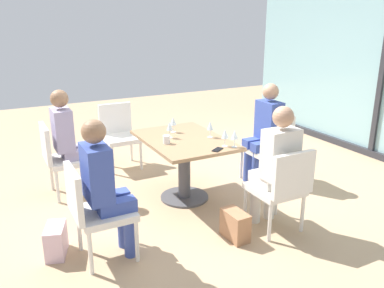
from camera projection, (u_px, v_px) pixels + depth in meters
name	position (u px, v px, depth m)	size (l,w,h in m)	color
ground_plane	(184.00, 198.00, 4.73)	(12.00, 12.00, 0.00)	tan
window_wall_backdrop	(383.00, 76.00, 5.76)	(5.54, 0.10, 2.70)	#8CB7BC
dining_table_main	(184.00, 155.00, 4.56)	(1.21, 0.85, 0.73)	#997551
chair_front_right	(94.00, 208.00, 3.40)	(0.46, 0.50, 0.87)	silver
chair_far_right	(282.00, 185.00, 3.84)	(0.50, 0.46, 0.87)	silver
chair_near_window	(271.00, 143.00, 5.12)	(0.46, 0.51, 0.87)	silver
chair_front_left	(61.00, 155.00, 4.66)	(0.46, 0.50, 0.87)	silver
chair_side_end	(119.00, 132.00, 5.61)	(0.50, 0.46, 0.87)	silver
person_front_right	(105.00, 183.00, 3.39)	(0.34, 0.39, 1.26)	#384C9E
person_far_right	(276.00, 162.00, 3.87)	(0.39, 0.34, 1.26)	silver
person_near_window	(265.00, 129.00, 5.01)	(0.34, 0.39, 1.26)	#384C9E
person_front_left	(69.00, 137.00, 4.65)	(0.34, 0.39, 1.26)	#9E93B7
wine_glass_0	(173.00, 121.00, 4.70)	(0.07, 0.07, 0.18)	silver
wine_glass_1	(210.00, 126.00, 4.50)	(0.07, 0.07, 0.18)	silver
wine_glass_2	(225.00, 134.00, 4.20)	(0.07, 0.07, 0.18)	silver
wine_glass_3	(170.00, 127.00, 4.49)	(0.07, 0.07, 0.18)	silver
wine_glass_4	(235.00, 135.00, 4.17)	(0.07, 0.07, 0.18)	silver
coffee_cup	(166.00, 140.00, 4.31)	(0.08, 0.08, 0.09)	white
cell_phone_on_table	(217.00, 150.00, 4.12)	(0.07, 0.14, 0.01)	black
handbag_0	(56.00, 241.00, 3.57)	(0.30, 0.16, 0.28)	beige
handbag_1	(235.00, 225.00, 3.83)	(0.30, 0.16, 0.28)	#A3704C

